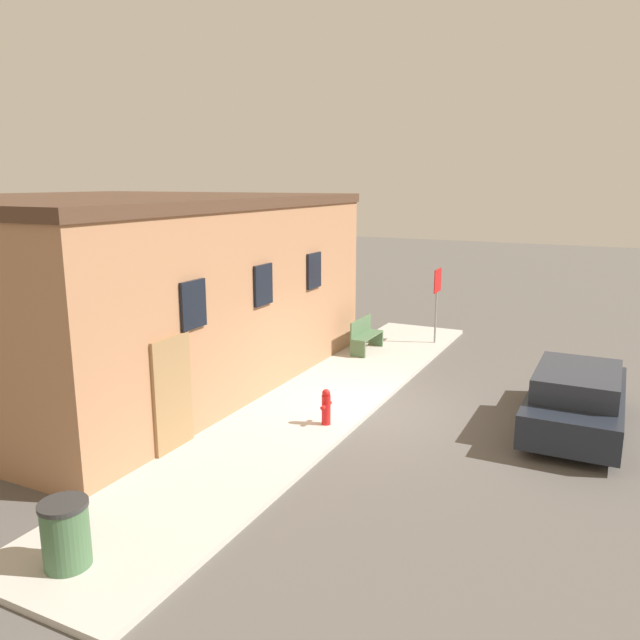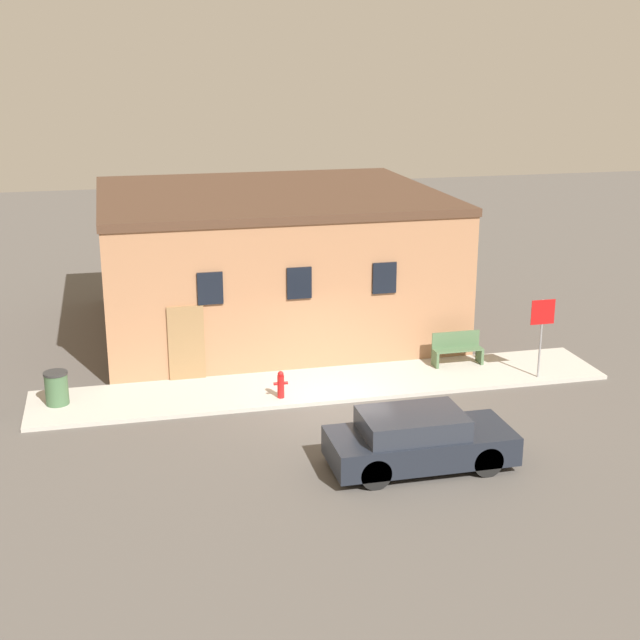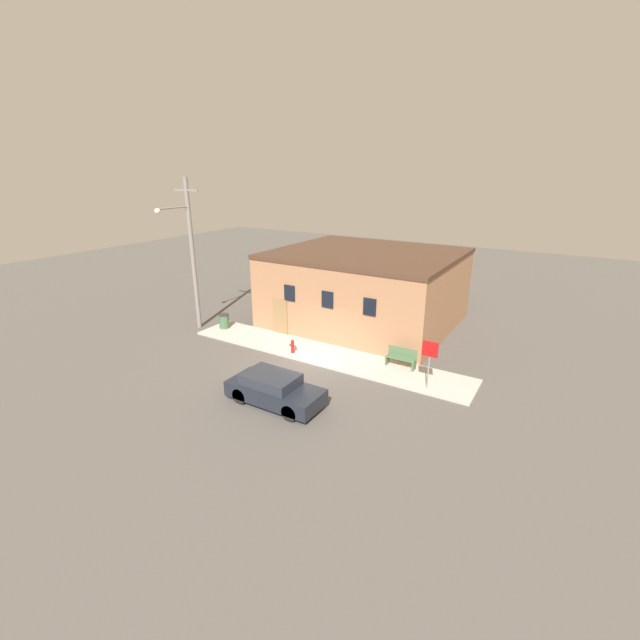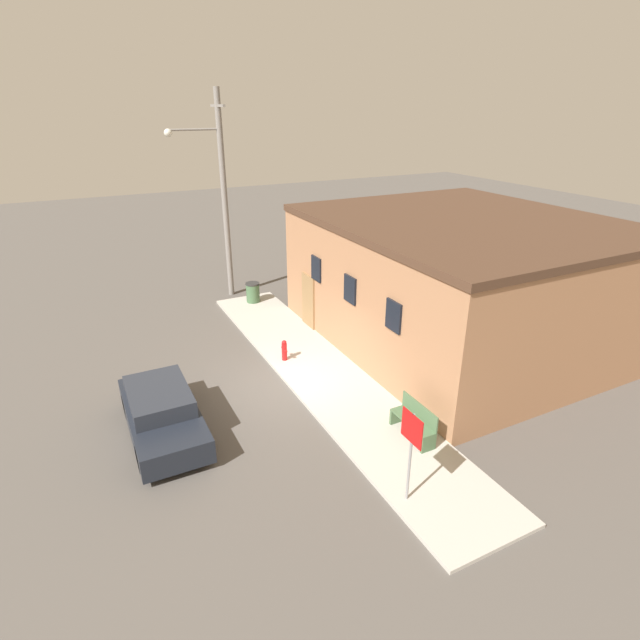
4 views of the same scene
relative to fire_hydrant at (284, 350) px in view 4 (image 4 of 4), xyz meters
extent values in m
plane|color=#56514C|center=(1.36, -0.54, -0.47)|extent=(80.00, 80.00, 0.00)
cube|color=#BCB7AD|center=(1.36, 0.74, -0.42)|extent=(15.78, 2.56, 0.10)
cube|color=#A87551|center=(0.94, 6.70, 1.67)|extent=(10.64, 9.35, 4.30)
cube|color=#4C3323|center=(0.94, 6.70, 3.94)|extent=(10.74, 9.45, 0.24)
cube|color=black|center=(-1.54, 2.00, 2.19)|extent=(0.70, 0.08, 0.90)
cube|color=black|center=(0.94, 2.00, 2.19)|extent=(0.70, 0.08, 0.90)
cube|color=black|center=(3.43, 2.00, 2.19)|extent=(0.70, 0.08, 0.90)
cube|color=#937047|center=(-2.25, 2.00, 0.63)|extent=(1.00, 0.08, 2.20)
cylinder|color=red|center=(0.00, 0.00, -0.06)|extent=(0.18, 0.18, 0.61)
sphere|color=red|center=(0.00, 0.00, 0.29)|extent=(0.16, 0.16, 0.16)
cylinder|color=red|center=(-0.14, 0.00, 0.03)|extent=(0.10, 0.08, 0.08)
cylinder|color=red|center=(0.14, 0.00, 0.03)|extent=(0.10, 0.08, 0.08)
cylinder|color=gray|center=(7.31, -0.15, 0.75)|extent=(0.06, 0.06, 2.25)
cube|color=red|center=(7.31, -0.17, 1.53)|extent=(0.69, 0.02, 0.69)
cube|color=#4C6B47|center=(4.80, 1.32, -0.15)|extent=(0.08, 0.44, 0.45)
cube|color=#4C6B47|center=(6.18, 1.32, -0.15)|extent=(0.08, 0.44, 0.45)
cube|color=#4C6B47|center=(5.49, 1.32, 0.09)|extent=(1.46, 0.44, 0.04)
cube|color=#4C6B47|center=(5.49, 1.52, 0.35)|extent=(1.46, 0.04, 0.46)
cylinder|color=#426642|center=(-5.70, 0.91, 0.04)|extent=(0.59, 0.59, 0.82)
cylinder|color=#2D2D2D|center=(-5.70, 0.91, 0.48)|extent=(0.62, 0.62, 0.06)
cylinder|color=gray|center=(-7.33, 0.42, 3.95)|extent=(0.26, 0.26, 8.86)
cylinder|color=gray|center=(-7.33, -0.62, 6.79)|extent=(0.09, 2.09, 0.09)
sphere|color=silver|center=(-7.33, -1.67, 6.69)|extent=(0.32, 0.32, 0.32)
cube|color=gray|center=(-7.33, 0.42, 7.67)|extent=(1.80, 0.10, 0.10)
cylinder|color=black|center=(3.53, -3.72, -0.13)|extent=(0.68, 0.20, 0.68)
cylinder|color=black|center=(3.53, -5.26, -0.13)|extent=(0.68, 0.20, 0.68)
cylinder|color=black|center=(1.00, -3.72, -0.13)|extent=(0.68, 0.20, 0.68)
cylinder|color=black|center=(1.00, -5.26, -0.13)|extent=(0.68, 0.20, 0.68)
cube|color=#1E232D|center=(2.27, -4.49, 0.04)|extent=(4.09, 1.74, 0.64)
cube|color=#282D38|center=(2.06, -4.49, 0.59)|extent=(2.25, 1.53, 0.46)
camera|label=1|loc=(-10.64, -5.09, 4.43)|focal=35.00mm
camera|label=2|loc=(-4.09, -21.49, 8.41)|focal=50.00mm
camera|label=3|loc=(12.05, -16.92, 8.75)|focal=24.00mm
camera|label=4|loc=(14.15, -5.78, 7.76)|focal=28.00mm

